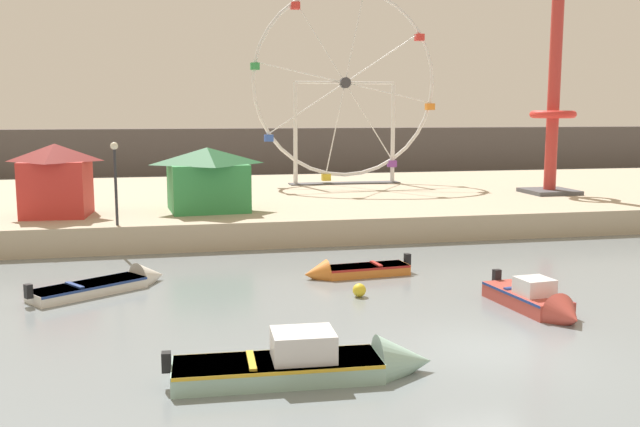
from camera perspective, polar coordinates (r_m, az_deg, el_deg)
The scene contains 13 objects.
ground_plane at distance 18.67m, azimuth 13.32°, elevation -10.68°, with size 240.00×240.00×0.00m, color slate.
quay_promenade at distance 42.77m, azimuth -1.55°, elevation 1.00°, with size 110.00×23.19×1.21m, color #B7A88E.
distant_town_skyline at distance 69.80m, azimuth -5.70°, elevation 5.08°, with size 140.00×3.00×4.40m, color #564C47.
motorboat_orange_hull at distance 25.88m, azimuth 2.34°, elevation -4.67°, with size 4.19×1.45×1.02m.
motorboat_faded_red at distance 22.30m, azimuth 17.29°, elevation -6.85°, with size 1.62×4.26×1.33m.
motorboat_white_red_stripe at distance 25.03m, azimuth -16.37°, elevation -5.46°, with size 4.62×3.68×1.15m.
motorboat_seafoam at distance 16.33m, azimuth 0.34°, elevation -12.02°, with size 6.16×1.64×1.55m.
ferris_wheel_white_frame at distance 47.05m, azimuth 2.04°, elevation 10.28°, with size 12.43×1.20×12.86m.
drop_tower_red_tower at distance 43.48m, azimuth 18.39°, elevation 8.76°, with size 2.80×2.80×13.89m.
carnival_booth_red_striped at distance 34.55m, azimuth -20.58°, elevation 2.66°, with size 3.29×3.31×3.34m.
carnival_booth_green_kiosk at distance 34.66m, azimuth -9.08°, elevation 2.88°, with size 4.31×4.15×3.07m.
promenade_lamp_near at distance 30.82m, azimuth -16.26°, elevation 3.37°, with size 0.32×0.32×3.52m.
mooring_buoy_orange at distance 23.12m, azimuth 3.20°, elevation -6.21°, with size 0.44×0.44×0.44m, color yellow.
Camera 1 is at (-7.71, -15.91, 5.98)m, focal length 39.52 mm.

